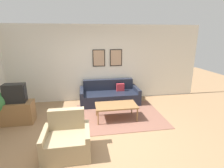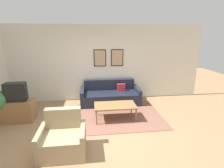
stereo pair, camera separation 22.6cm
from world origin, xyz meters
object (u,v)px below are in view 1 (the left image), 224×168
at_px(couch, 109,95).
at_px(coffee_table, 116,106).
at_px(tv, 15,93).
at_px(armchair, 67,140).

xyz_separation_m(couch, coffee_table, (-0.00, -1.27, 0.13)).
relative_size(tv, armchair, 0.59).
xyz_separation_m(couch, tv, (-2.69, -1.05, 0.58)).
distance_m(couch, tv, 2.95).
xyz_separation_m(tv, armchair, (1.43, -1.54, -0.57)).
distance_m(tv, armchair, 2.18).
height_order(couch, coffee_table, couch).
bearing_deg(armchair, coffee_table, 63.94).
relative_size(coffee_table, armchair, 1.27).
bearing_deg(tv, armchair, -47.16).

